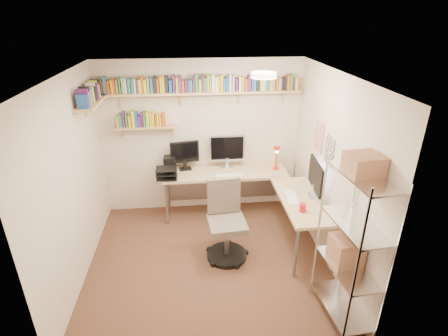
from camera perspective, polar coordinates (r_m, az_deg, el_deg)
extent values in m
plane|color=#4F2C22|center=(4.98, -2.58, -14.79)|extent=(3.20, 3.20, 0.00)
cube|color=beige|center=(5.69, -3.71, 4.88)|extent=(3.20, 0.04, 2.50)
cube|color=beige|center=(4.53, -23.55, -2.54)|extent=(0.04, 3.00, 2.50)
cube|color=beige|center=(4.65, 17.20, -0.84)|extent=(0.04, 3.00, 2.50)
cube|color=beige|center=(3.03, -1.29, -14.38)|extent=(3.20, 0.04, 2.50)
cube|color=white|center=(3.91, -3.28, 14.84)|extent=(3.20, 3.00, 0.04)
cube|color=silver|center=(5.01, 15.22, 4.94)|extent=(0.01, 0.30, 0.42)
cube|color=silver|center=(4.68, 16.80, 2.71)|extent=(0.01, 0.28, 0.38)
cylinder|color=#FFEAC6|center=(4.21, 6.49, 14.85)|extent=(0.30, 0.30, 0.06)
cube|color=#DEAC7D|center=(5.36, -3.88, 12.22)|extent=(3.05, 0.25, 0.03)
cube|color=#DEAC7D|center=(5.11, -20.73, 10.11)|extent=(0.25, 1.00, 0.03)
cube|color=#DEAC7D|center=(5.55, -12.59, 6.57)|extent=(0.95, 0.20, 0.02)
cube|color=#DEAC7D|center=(5.53, -16.65, 10.91)|extent=(0.03, 0.20, 0.20)
cube|color=#DEAC7D|center=(5.43, -7.11, 11.51)|extent=(0.03, 0.20, 0.20)
cube|color=#DEAC7D|center=(5.49, 2.52, 11.80)|extent=(0.03, 0.20, 0.20)
cube|color=#DEAC7D|center=(5.63, 9.75, 11.80)|extent=(0.03, 0.20, 0.20)
cube|color=gray|center=(5.48, -19.74, 12.34)|extent=(0.03, 0.12, 0.19)
cube|color=#AB4316|center=(5.47, -19.34, 12.43)|extent=(0.04, 0.12, 0.20)
cube|color=#2B6282|center=(5.46, -18.84, 12.69)|extent=(0.04, 0.14, 0.24)
cube|color=#AB4316|center=(5.45, -18.31, 12.44)|extent=(0.04, 0.13, 0.18)
cube|color=gold|center=(5.44, -17.78, 12.55)|extent=(0.03, 0.13, 0.19)
cube|color=#AB4316|center=(5.44, -17.43, 12.63)|extent=(0.03, 0.12, 0.21)
cube|color=gray|center=(5.43, -17.02, 12.61)|extent=(0.02, 0.12, 0.19)
cube|color=#297B38|center=(5.42, -16.61, 12.78)|extent=(0.03, 0.13, 0.22)
cube|color=gray|center=(5.41, -16.11, 12.87)|extent=(0.04, 0.14, 0.23)
cube|color=beige|center=(5.41, -15.70, 12.79)|extent=(0.03, 0.13, 0.21)
cube|color=#2B6282|center=(5.40, -15.18, 12.86)|extent=(0.04, 0.13, 0.21)
cube|color=#297B38|center=(5.39, -14.67, 12.85)|extent=(0.03, 0.14, 0.20)
cube|color=beige|center=(5.39, -14.30, 12.88)|extent=(0.02, 0.12, 0.20)
cube|color=#531A64|center=(5.38, -13.95, 12.83)|extent=(0.03, 0.12, 0.19)
cube|color=#B0BD23|center=(5.38, -13.52, 12.88)|extent=(0.04, 0.14, 0.19)
cube|color=#AB4316|center=(5.37, -13.13, 13.17)|extent=(0.03, 0.12, 0.24)
cube|color=#B0BD23|center=(5.37, -12.71, 12.94)|extent=(0.04, 0.14, 0.19)
cube|color=gray|center=(5.36, -12.23, 13.09)|extent=(0.03, 0.13, 0.22)
cube|color=#2B6282|center=(5.35, -11.71, 13.15)|extent=(0.04, 0.12, 0.22)
cube|color=black|center=(5.35, -11.20, 13.26)|extent=(0.04, 0.15, 0.24)
cube|color=#AB4316|center=(5.35, -10.71, 13.13)|extent=(0.04, 0.11, 0.21)
cube|color=gold|center=(5.34, -10.23, 13.30)|extent=(0.03, 0.14, 0.23)
cube|color=#B0BD23|center=(5.34, -9.83, 13.33)|extent=(0.03, 0.11, 0.23)
cube|color=black|center=(5.34, -9.36, 13.36)|extent=(0.04, 0.15, 0.23)
cube|color=navy|center=(5.34, -8.70, 13.11)|extent=(0.04, 0.14, 0.18)
cube|color=#531A64|center=(5.33, -8.15, 13.49)|extent=(0.03, 0.15, 0.25)
cube|color=#B0BD23|center=(5.33, -7.65, 13.33)|extent=(0.03, 0.13, 0.21)
cube|color=#531A64|center=(5.33, -7.18, 13.48)|extent=(0.04, 0.15, 0.24)
cube|color=#AB4316|center=(5.33, -6.69, 13.16)|extent=(0.03, 0.12, 0.17)
cube|color=#531A64|center=(5.33, -6.16, 13.19)|extent=(0.03, 0.11, 0.17)
cube|color=navy|center=(5.33, -5.73, 13.26)|extent=(0.03, 0.14, 0.18)
cube|color=#297B38|center=(5.33, -5.37, 13.22)|extent=(0.03, 0.12, 0.17)
cube|color=#531A64|center=(5.33, -4.93, 13.46)|extent=(0.02, 0.14, 0.21)
cube|color=#297B38|center=(5.33, -4.49, 13.67)|extent=(0.04, 0.13, 0.25)
cube|color=gold|center=(5.33, -3.94, 13.31)|extent=(0.04, 0.12, 0.18)
cube|color=#531A64|center=(5.33, -3.50, 13.69)|extent=(0.03, 0.12, 0.25)
cube|color=#297B38|center=(5.33, -3.07, 13.48)|extent=(0.04, 0.12, 0.20)
cube|color=#B0BD23|center=(5.33, -2.63, 13.71)|extent=(0.03, 0.13, 0.25)
cube|color=gray|center=(5.34, -2.26, 13.65)|extent=(0.02, 0.15, 0.23)
cube|color=beige|center=(5.34, -1.81, 13.72)|extent=(0.04, 0.13, 0.24)
cube|color=beige|center=(5.34, -1.28, 13.57)|extent=(0.04, 0.15, 0.21)
cube|color=#B0BD23|center=(5.35, -0.87, 13.61)|extent=(0.03, 0.14, 0.22)
cube|color=gold|center=(5.35, -0.41, 13.72)|extent=(0.04, 0.13, 0.24)
cube|color=#2B6282|center=(5.36, 0.01, 13.49)|extent=(0.03, 0.15, 0.19)
cube|color=navy|center=(5.36, 0.49, 13.56)|extent=(0.04, 0.14, 0.20)
cube|color=beige|center=(5.36, 0.99, 13.74)|extent=(0.03, 0.11, 0.24)
cube|color=gray|center=(5.37, 1.50, 13.70)|extent=(0.04, 0.14, 0.23)
cube|color=#531A64|center=(5.38, 2.04, 13.46)|extent=(0.03, 0.12, 0.18)
cube|color=beige|center=(5.38, 2.58, 13.60)|extent=(0.03, 0.14, 0.21)
cube|color=gold|center=(5.39, 3.06, 13.56)|extent=(0.03, 0.12, 0.20)
cube|color=#AB4316|center=(5.40, 3.52, 13.46)|extent=(0.04, 0.15, 0.18)
cube|color=#531A64|center=(5.40, 4.08, 13.69)|extent=(0.04, 0.14, 0.22)
cube|color=#2B6282|center=(5.41, 4.59, 13.78)|extent=(0.03, 0.12, 0.24)
cube|color=#2B6282|center=(5.42, 4.99, 13.78)|extent=(0.04, 0.13, 0.24)
cube|color=black|center=(5.43, 5.56, 13.81)|extent=(0.04, 0.13, 0.25)
cube|color=#B0BD23|center=(5.44, 6.04, 13.72)|extent=(0.04, 0.13, 0.23)
cube|color=beige|center=(5.44, 6.41, 13.63)|extent=(0.03, 0.12, 0.21)
cube|color=gray|center=(5.45, 6.74, 13.55)|extent=(0.03, 0.14, 0.20)
cube|color=#2B6282|center=(5.46, 7.24, 13.48)|extent=(0.04, 0.11, 0.18)
cube|color=gold|center=(5.47, 7.68, 13.66)|extent=(0.04, 0.11, 0.22)
cube|color=gray|center=(5.48, 8.05, 13.49)|extent=(0.03, 0.14, 0.19)
cube|color=#AB4316|center=(5.49, 8.52, 13.48)|extent=(0.03, 0.15, 0.19)
cube|color=gray|center=(5.50, 8.99, 13.46)|extent=(0.04, 0.12, 0.18)
cube|color=black|center=(5.51, 9.44, 13.42)|extent=(0.03, 0.12, 0.18)
cube|color=black|center=(5.52, 9.89, 13.49)|extent=(0.04, 0.13, 0.19)
cube|color=#AB4316|center=(5.53, 10.33, 13.61)|extent=(0.04, 0.14, 0.22)
cube|color=#297B38|center=(5.55, 10.82, 13.64)|extent=(0.04, 0.14, 0.23)
cube|color=#531A64|center=(5.56, 11.25, 13.37)|extent=(0.03, 0.13, 0.18)
cube|color=#B0BD23|center=(5.57, 11.62, 13.36)|extent=(0.04, 0.11, 0.18)
cube|color=navy|center=(4.68, -22.14, 9.99)|extent=(0.14, 0.03, 0.18)
cube|color=#531A64|center=(4.71, -22.05, 10.46)|extent=(0.14, 0.04, 0.23)
cube|color=gray|center=(4.77, -21.85, 10.33)|extent=(0.13, 0.04, 0.18)
cube|color=black|center=(4.80, -21.77, 10.82)|extent=(0.13, 0.03, 0.25)
cube|color=gray|center=(4.85, -21.60, 10.60)|extent=(0.13, 0.04, 0.19)
cube|color=navy|center=(4.88, -21.49, 10.68)|extent=(0.12, 0.02, 0.18)
cube|color=#2B6282|center=(4.92, -21.41, 10.91)|extent=(0.11, 0.03, 0.20)
cube|color=#B0BD23|center=(4.96, -21.28, 11.05)|extent=(0.14, 0.04, 0.21)
cube|color=#531A64|center=(5.01, -21.12, 11.02)|extent=(0.13, 0.04, 0.18)
cube|color=black|center=(5.05, -21.00, 11.25)|extent=(0.15, 0.03, 0.19)
cube|color=beige|center=(5.09, -20.91, 11.58)|extent=(0.12, 0.03, 0.23)
cube|color=black|center=(5.14, -20.77, 11.53)|extent=(0.13, 0.03, 0.20)
cube|color=#531A64|center=(5.18, -20.66, 11.67)|extent=(0.14, 0.04, 0.21)
cube|color=#B0BD23|center=(5.22, -20.58, 11.93)|extent=(0.11, 0.04, 0.24)
cube|color=gray|center=(5.27, -20.41, 11.69)|extent=(0.15, 0.04, 0.17)
cube|color=#531A64|center=(5.31, -20.29, 11.89)|extent=(0.11, 0.04, 0.19)
cube|color=black|center=(5.36, -20.20, 12.20)|extent=(0.14, 0.04, 0.22)
cube|color=#AB4316|center=(5.41, -20.07, 12.25)|extent=(0.12, 0.04, 0.21)
cube|color=#297B38|center=(5.45, -19.96, 12.33)|extent=(0.15, 0.03, 0.20)
cube|color=black|center=(5.49, -19.87, 12.36)|extent=(0.15, 0.02, 0.19)
cube|color=gray|center=(5.59, -16.91, 7.33)|extent=(0.04, 0.11, 0.18)
cube|color=#297B38|center=(5.58, -16.45, 7.47)|extent=(0.04, 0.11, 0.21)
cube|color=#531A64|center=(5.56, -16.01, 7.66)|extent=(0.03, 0.14, 0.24)
cube|color=#297B38|center=(5.56, -15.58, 7.51)|extent=(0.02, 0.14, 0.20)
cube|color=gold|center=(5.56, -15.08, 7.44)|extent=(0.04, 0.11, 0.18)
cube|color=#B0BD23|center=(5.54, -14.55, 7.80)|extent=(0.04, 0.15, 0.25)
cube|color=navy|center=(5.53, -14.07, 7.73)|extent=(0.04, 0.12, 0.23)
cube|color=#531A64|center=(5.54, -13.60, 7.48)|extent=(0.03, 0.14, 0.17)
cube|color=#531A64|center=(5.52, -13.22, 7.73)|extent=(0.03, 0.11, 0.22)
cube|color=#297B38|center=(5.52, -12.82, 7.81)|extent=(0.03, 0.14, 0.23)
cube|color=#B0BD23|center=(5.51, -12.33, 7.85)|extent=(0.04, 0.13, 0.23)
cube|color=#B0BD23|center=(5.51, -11.87, 7.82)|extent=(0.03, 0.13, 0.22)
cube|color=gold|center=(5.50, -11.48, 7.85)|extent=(0.04, 0.14, 0.22)
cube|color=#AB4316|center=(5.51, -11.00, 7.65)|extent=(0.03, 0.12, 0.18)
cube|color=#B0BD23|center=(5.50, -10.70, 7.75)|extent=(0.02, 0.12, 0.19)
cube|color=gold|center=(5.50, -10.32, 7.67)|extent=(0.03, 0.13, 0.17)
cube|color=#AB4316|center=(5.49, -9.85, 7.82)|extent=(0.04, 0.13, 0.20)
cube|color=tan|center=(5.64, 0.10, -0.68)|extent=(1.99, 0.63, 0.04)
cube|color=tan|center=(4.95, 12.91, -5.16)|extent=(0.63, 1.36, 0.04)
cylinder|color=gray|center=(5.58, -9.37, -5.84)|extent=(0.04, 0.04, 0.73)
cylinder|color=gray|center=(6.04, -9.12, -3.34)|extent=(0.04, 0.04, 0.73)
cylinder|color=gray|center=(6.28, 11.35, -2.37)|extent=(0.04, 0.04, 0.73)
cylinder|color=gray|center=(4.59, 11.68, -13.45)|extent=(0.04, 0.04, 0.73)
cylinder|color=gray|center=(4.76, 17.87, -12.70)|extent=(0.04, 0.04, 0.73)
cube|color=gray|center=(6.03, -0.17, -2.47)|extent=(1.89, 0.02, 0.58)
cube|color=silver|center=(5.61, 0.50, 3.27)|extent=(0.58, 0.03, 0.44)
cube|color=black|center=(5.59, 0.52, 3.20)|extent=(0.52, 0.00, 0.38)
cube|color=black|center=(5.60, -6.46, 2.60)|extent=(0.46, 0.03, 0.36)
cube|color=black|center=(4.89, 14.74, -1.21)|extent=(0.03, 0.61, 0.40)
cube|color=white|center=(4.88, 14.51, -1.22)|extent=(0.00, 0.55, 0.34)
cube|color=white|center=(5.46, 0.84, -1.22)|extent=(0.44, 0.14, 0.02)
cube|color=white|center=(4.94, 11.02, -4.70)|extent=(0.14, 0.42, 0.02)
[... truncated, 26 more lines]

